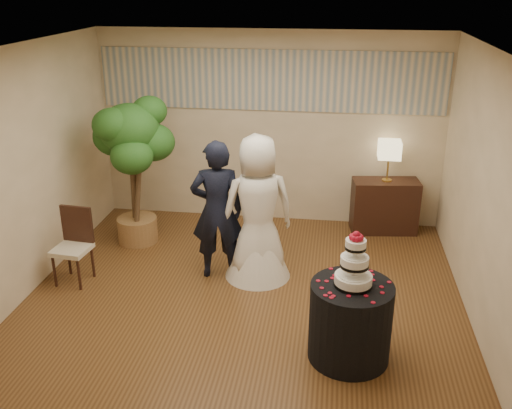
% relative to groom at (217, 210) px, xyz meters
% --- Properties ---
extents(floor, '(5.00, 5.00, 0.00)m').
position_rel_groom_xyz_m(floor, '(0.40, -0.61, -0.86)').
color(floor, brown).
rests_on(floor, ground).
extents(ceiling, '(5.00, 5.00, 0.00)m').
position_rel_groom_xyz_m(ceiling, '(0.40, -0.61, 1.94)').
color(ceiling, white).
rests_on(ceiling, wall_back).
extents(wall_back, '(5.00, 0.06, 2.80)m').
position_rel_groom_xyz_m(wall_back, '(0.40, 1.89, 0.54)').
color(wall_back, beige).
rests_on(wall_back, ground).
extents(wall_front, '(5.00, 0.06, 2.80)m').
position_rel_groom_xyz_m(wall_front, '(0.40, -3.11, 0.54)').
color(wall_front, beige).
rests_on(wall_front, ground).
extents(wall_left, '(0.06, 5.00, 2.80)m').
position_rel_groom_xyz_m(wall_left, '(-2.10, -0.61, 0.54)').
color(wall_left, beige).
rests_on(wall_left, ground).
extents(wall_right, '(0.06, 5.00, 2.80)m').
position_rel_groom_xyz_m(wall_right, '(2.90, -0.61, 0.54)').
color(wall_right, beige).
rests_on(wall_right, ground).
extents(mural_border, '(4.90, 0.02, 0.85)m').
position_rel_groom_xyz_m(mural_border, '(0.40, 1.87, 1.24)').
color(mural_border, '#ACAA9F').
rests_on(mural_border, wall_back).
extents(groom, '(0.69, 0.52, 1.73)m').
position_rel_groom_xyz_m(groom, '(0.00, 0.00, 0.00)').
color(groom, black).
rests_on(groom, floor).
extents(bride, '(1.11, 1.07, 1.80)m').
position_rel_groom_xyz_m(bride, '(0.48, 0.04, 0.03)').
color(bride, white).
rests_on(bride, floor).
extents(cake_table, '(1.02, 1.02, 0.79)m').
position_rel_groom_xyz_m(cake_table, '(1.59, -1.45, -0.47)').
color(cake_table, black).
rests_on(cake_table, floor).
extents(wedding_cake, '(0.36, 0.36, 0.55)m').
position_rel_groom_xyz_m(wedding_cake, '(1.59, -1.45, 0.21)').
color(wedding_cake, white).
rests_on(wedding_cake, cake_table).
extents(console, '(0.97, 0.53, 0.77)m').
position_rel_groom_xyz_m(console, '(2.11, 1.63, -0.48)').
color(console, black).
rests_on(console, floor).
extents(table_lamp, '(0.31, 0.31, 0.58)m').
position_rel_groom_xyz_m(table_lamp, '(2.11, 1.63, 0.20)').
color(table_lamp, beige).
rests_on(table_lamp, console).
extents(ficus_tree, '(1.33, 1.33, 2.06)m').
position_rel_groom_xyz_m(ficus_tree, '(-1.31, 0.78, 0.16)').
color(ficus_tree, '#285D1F').
rests_on(ficus_tree, floor).
extents(side_chair, '(0.46, 0.48, 0.92)m').
position_rel_groom_xyz_m(side_chair, '(-1.69, -0.43, -0.41)').
color(side_chair, black).
rests_on(side_chair, floor).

